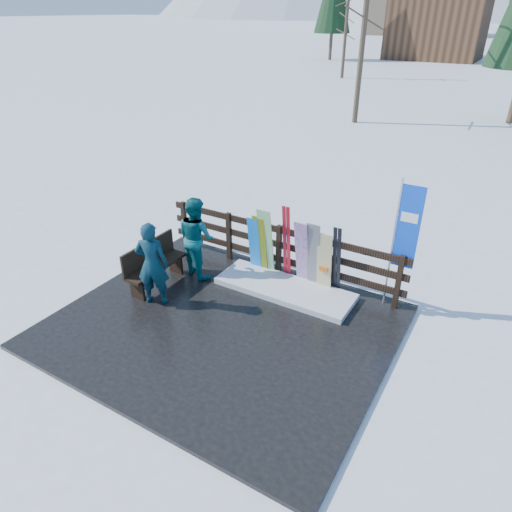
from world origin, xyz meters
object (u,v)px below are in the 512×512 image
Objects in this scene: snowboard_1 at (266,243)px; snowboard_4 at (314,257)px; snowboard_5 at (324,263)px; person_front at (152,264)px; snowboard_2 at (260,245)px; bench at (153,263)px; rental_flag at (404,232)px; snowboard_3 at (302,254)px; snowboard_0 at (254,245)px; person_back at (196,237)px.

snowboard_4 is (1.11, 0.00, -0.03)m from snowboard_1.
snowboard_5 is 3.39m from person_front.
bench is at bearing -137.69° from snowboard_2.
rental_flag is at bearing 5.63° from snowboard_1.
snowboard_4 is at bearing 0.00° from snowboard_3.
snowboard_0 is 1.14m from snowboard_3.
snowboard_0 is 0.51× the size of rental_flag.
snowboard_3 is 0.86× the size of person_back.
snowboard_2 is 0.99m from snowboard_3.
snowboard_5 is at bearing -167.97° from person_front.
snowboard_4 is 3.20m from person_front.
bench is at bearing -158.43° from rental_flag.
person_front is (0.47, -0.50, 0.35)m from bench.
snowboard_3 is at bearing -143.66° from person_back.
snowboard_4 is at bearing 0.00° from snowboard_2.
snowboard_1 is 1.49m from person_back.
person_back is at bearing -152.12° from snowboard_1.
snowboard_1 reaches higher than snowboard_4.
person_back reaches higher than person_front.
snowboard_4 is at bearing 27.56° from bench.
snowboard_4 reaches higher than bench.
rental_flag reaches higher than snowboard_0.
person_back is (-2.17, -0.70, 0.14)m from snowboard_3.
snowboard_3 is (1.13, 0.00, 0.09)m from snowboard_0.
person_front reaches higher than snowboard_1.
snowboard_4 is 1.85m from rental_flag.
person_back is (0.04, 1.34, 0.03)m from person_front.
snowboard_1 is at bearing -174.37° from rental_flag.
snowboard_3 is at bearing -171.86° from rental_flag.
bench is 0.58× the size of rental_flag.
snowboard_4 is at bearing 0.00° from snowboard_1.
snowboard_2 is at bearing -180.00° from snowboard_4.
rental_flag reaches higher than person_back.
rental_flag reaches higher than person_front.
snowboard_3 is 2.09m from rental_flag.
snowboard_4 is 0.59× the size of rental_flag.
snowboard_2 is at bearing 180.00° from snowboard_1.
snowboard_1 is 1.17× the size of snowboard_5.
snowboard_1 is at bearing -148.55° from person_front.
snowboard_0 is (1.54, 1.53, 0.15)m from bench.
snowboard_3 is at bearing 29.82° from bench.
snowboard_1 is 1.11m from snowboard_4.
snowboard_4 is 1.12× the size of snowboard_5.
person_front reaches higher than snowboard_0.
snowboard_3 is 1.00× the size of snowboard_4.
person_front reaches higher than snowboard_4.
person_back reaches higher than snowboard_3.
person_front is at bearing -137.29° from snowboard_3.
person_front reaches higher than snowboard_3.
bench is 0.77m from person_front.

